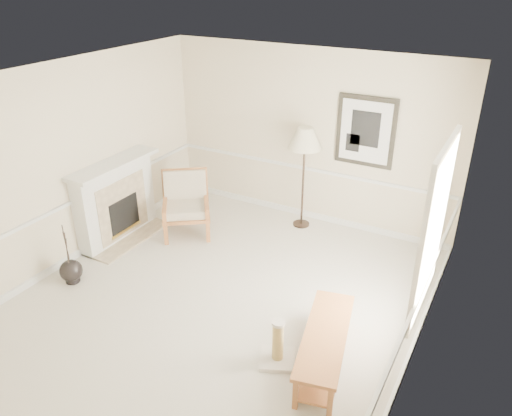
{
  "coord_description": "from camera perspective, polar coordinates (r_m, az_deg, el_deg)",
  "views": [
    {
      "loc": [
        3.04,
        -4.57,
        4.06
      ],
      "look_at": [
        0.14,
        0.7,
        1.07
      ],
      "focal_mm": 35.0,
      "sensor_mm": 36.0,
      "label": 1
    }
  ],
  "objects": [
    {
      "name": "scratching_post",
      "position": [
        5.79,
        2.49,
        -15.77
      ],
      "size": [
        0.52,
        0.52,
        0.56
      ],
      "rotation": [
        0.0,
        0.0,
        0.42
      ],
      "color": "white",
      "rests_on": "ground"
    },
    {
      "name": "bench",
      "position": [
        5.72,
        7.88,
        -15.08
      ],
      "size": [
        0.77,
        1.58,
        0.43
      ],
      "rotation": [
        0.0,
        0.0,
        0.22
      ],
      "color": "olive",
      "rests_on": "ground"
    },
    {
      "name": "armchair",
      "position": [
        8.23,
        -8.03,
        0.84
      ],
      "size": [
        1.08,
        1.09,
        1.0
      ],
      "rotation": [
        0.0,
        0.0,
        0.63
      ],
      "color": "olive",
      "rests_on": "ground"
    },
    {
      "name": "floor_vase",
      "position": [
        7.48,
        -20.37,
        -6.8
      ],
      "size": [
        0.31,
        0.31,
        0.92
      ],
      "rotation": [
        0.0,
        0.0,
        0.27
      ],
      "color": "black",
      "rests_on": "ground"
    },
    {
      "name": "ground",
      "position": [
        6.83,
        -3.9,
        -10.13
      ],
      "size": [
        5.5,
        5.5,
        0.0
      ],
      "primitive_type": "plane",
      "color": "silver",
      "rests_on": "ground"
    },
    {
      "name": "fireplace",
      "position": [
        8.21,
        -15.68,
        0.78
      ],
      "size": [
        0.64,
        1.64,
        1.31
      ],
      "color": "white",
      "rests_on": "ground"
    },
    {
      "name": "floor_lamp",
      "position": [
        7.98,
        5.61,
        7.63
      ],
      "size": [
        0.7,
        0.7,
        1.72
      ],
      "rotation": [
        0.0,
        0.0,
        -0.37
      ],
      "color": "black",
      "rests_on": "ground"
    },
    {
      "name": "room",
      "position": [
        5.9,
        -2.91,
        4.57
      ],
      "size": [
        5.04,
        5.54,
        2.92
      ],
      "color": "beige",
      "rests_on": "ground"
    }
  ]
}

